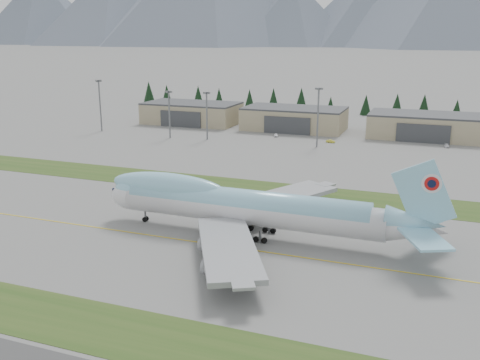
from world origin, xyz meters
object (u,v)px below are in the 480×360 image
at_px(service_vehicle_a, 276,137).
at_px(service_vehicle_c, 447,147).
at_px(boeing_747_freighter, 246,206).
at_px(hangar_right, 424,126).
at_px(hangar_left, 192,113).
at_px(hangar_center, 294,119).
at_px(service_vehicle_b, 331,143).

xyz_separation_m(service_vehicle_a, service_vehicle_c, (72.64, 2.11, 0.00)).
bearing_deg(boeing_747_freighter, service_vehicle_c, 70.88).
height_order(hangar_right, service_vehicle_c, hangar_right).
xyz_separation_m(boeing_747_freighter, hangar_left, (-81.58, 141.97, -1.63)).
distance_m(boeing_747_freighter, service_vehicle_a, 124.30).
bearing_deg(hangar_right, service_vehicle_c, -62.88).
bearing_deg(hangar_center, service_vehicle_c, -15.42).
xyz_separation_m(hangar_left, hangar_right, (115.00, 0.00, 0.00)).
bearing_deg(service_vehicle_c, hangar_right, 111.73).
bearing_deg(service_vehicle_b, hangar_center, 50.18).
height_order(hangar_left, hangar_right, same).
distance_m(hangar_left, service_vehicle_c, 126.46).
distance_m(hangar_center, hangar_right, 60.00).
distance_m(hangar_left, service_vehicle_b, 82.73).
xyz_separation_m(boeing_747_freighter, service_vehicle_b, (-3.35, 115.61, -7.02)).
xyz_separation_m(hangar_left, service_vehicle_a, (52.23, -21.38, -5.39)).
distance_m(hangar_left, hangar_right, 115.00).
xyz_separation_m(service_vehicle_b, service_vehicle_c, (46.64, 7.08, 0.00)).
relative_size(hangar_center, hangar_right, 1.00).
relative_size(boeing_747_freighter, hangar_center, 1.67).
distance_m(service_vehicle_b, service_vehicle_c, 47.17).
distance_m(boeing_747_freighter, service_vehicle_b, 115.88).
height_order(hangar_left, service_vehicle_b, hangar_left).
relative_size(boeing_747_freighter, hangar_right, 1.67).
xyz_separation_m(hangar_center, service_vehicle_c, (69.87, -19.27, -5.39)).
bearing_deg(service_vehicle_b, boeing_747_freighter, -169.56).
distance_m(hangar_right, service_vehicle_c, 22.31).
bearing_deg(boeing_747_freighter, service_vehicle_a, 104.00).
distance_m(hangar_center, service_vehicle_c, 72.68).
xyz_separation_m(hangar_left, service_vehicle_c, (124.87, -19.27, -5.39)).
bearing_deg(hangar_left, service_vehicle_b, -18.61).
relative_size(hangar_center, service_vehicle_b, 12.38).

